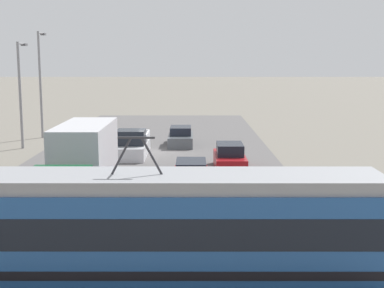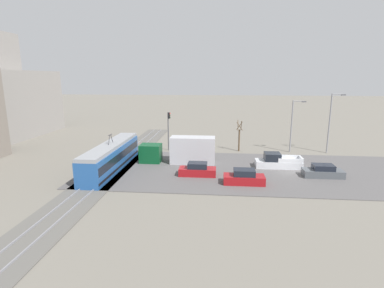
{
  "view_description": "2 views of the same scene",
  "coord_description": "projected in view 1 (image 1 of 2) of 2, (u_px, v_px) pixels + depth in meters",
  "views": [
    {
      "loc": [
        -2.6,
        37.37,
        6.7
      ],
      "look_at": [
        -2.57,
        10.35,
        2.36
      ],
      "focal_mm": 50.0,
      "sensor_mm": 36.0,
      "label": 1
    },
    {
      "loc": [
        -35.65,
        8.56,
        11.22
      ],
      "look_at": [
        1.66,
        12.03,
        2.86
      ],
      "focal_mm": 28.0,
      "sensor_mm": 36.0,
      "label": 2
    }
  ],
  "objects": [
    {
      "name": "sedan_car_2",
      "position": [
        181.0,
        137.0,
        41.15
      ],
      "size": [
        1.85,
        4.43,
        1.44
      ],
      "color": "#4C5156",
      "rests_on": "ground"
    },
    {
      "name": "sedan_car_1",
      "position": [
        191.0,
        178.0,
        26.98
      ],
      "size": [
        1.74,
        4.27,
        1.53
      ],
      "rotation": [
        0.0,
        0.0,
        3.14
      ],
      "color": "maroon",
      "rests_on": "ground"
    },
    {
      "name": "light_rail_tram",
      "position": [
        138.0,
        227.0,
        16.17
      ],
      "size": [
        14.76,
        2.57,
        4.33
      ],
      "color": "#235193",
      "rests_on": "ground"
    },
    {
      "name": "rail_bed",
      "position": [
        108.0,
        277.0,
        16.42
      ],
      "size": [
        55.52,
        4.4,
        0.22
      ],
      "color": "#5B5954",
      "rests_on": "ground"
    },
    {
      "name": "ground_plane",
      "position": [
        156.0,
        154.0,
        37.96
      ],
      "size": [
        320.0,
        320.0,
        0.0
      ],
      "primitive_type": "plane",
      "color": "slate"
    },
    {
      "name": "street_lamp_mid_block",
      "position": [
        21.0,
        87.0,
        39.69
      ],
      "size": [
        0.36,
        1.95,
        7.9
      ],
      "color": "gray",
      "rests_on": "ground"
    },
    {
      "name": "street_lamp_near_crossing",
      "position": [
        41.0,
        78.0,
        45.0
      ],
      "size": [
        0.36,
        1.95,
        8.92
      ],
      "color": "gray",
      "rests_on": "ground"
    },
    {
      "name": "pickup_truck",
      "position": [
        132.0,
        145.0,
        36.68
      ],
      "size": [
        2.05,
        5.71,
        1.87
      ],
      "color": "silver",
      "rests_on": "ground"
    },
    {
      "name": "sedan_car_0",
      "position": [
        230.0,
        159.0,
        32.08
      ],
      "size": [
        1.79,
        4.36,
        1.58
      ],
      "rotation": [
        0.0,
        0.0,
        3.14
      ],
      "color": "maroon",
      "rests_on": "ground"
    },
    {
      "name": "road_surface",
      "position": [
        156.0,
        153.0,
        37.96
      ],
      "size": [
        16.51,
        49.96,
        0.08
      ],
      "color": "#565454",
      "rests_on": "ground"
    },
    {
      "name": "box_truck",
      "position": [
        80.0,
        169.0,
        24.46
      ],
      "size": [
        2.33,
        9.95,
        3.52
      ],
      "color": "#0C4723",
      "rests_on": "ground"
    }
  ]
}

